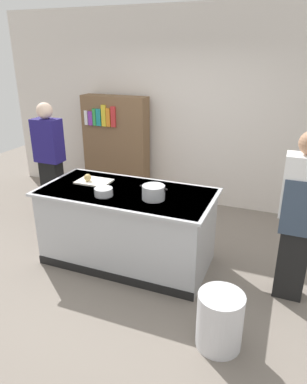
# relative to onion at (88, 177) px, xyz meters

# --- Properties ---
(ground_plane) EXTENTS (10.00, 10.00, 0.00)m
(ground_plane) POSITION_rel_onion_xyz_m (0.54, -0.08, -0.96)
(ground_plane) COLOR slate
(back_wall) EXTENTS (6.40, 0.12, 3.00)m
(back_wall) POSITION_rel_onion_xyz_m (0.54, 2.02, 0.54)
(back_wall) COLOR silver
(back_wall) RESTS_ON ground_plane
(counter_island) EXTENTS (1.98, 0.98, 0.90)m
(counter_island) POSITION_rel_onion_xyz_m (0.54, -0.08, -0.50)
(counter_island) COLOR #B7BABF
(counter_island) RESTS_ON ground_plane
(cutting_board) EXTENTS (0.40, 0.28, 0.02)m
(cutting_board) POSITION_rel_onion_xyz_m (0.06, 0.03, -0.05)
(cutting_board) COLOR silver
(cutting_board) RESTS_ON counter_island
(onion) EXTENTS (0.09, 0.09, 0.09)m
(onion) POSITION_rel_onion_xyz_m (0.00, 0.00, 0.00)
(onion) COLOR tan
(onion) RESTS_ON cutting_board
(stock_pot) EXTENTS (0.31, 0.24, 0.15)m
(stock_pot) POSITION_rel_onion_xyz_m (0.92, -0.18, 0.01)
(stock_pot) COLOR #B7BABF
(stock_pot) RESTS_ON counter_island
(mixing_bowl) EXTENTS (0.20, 0.20, 0.09)m
(mixing_bowl) POSITION_rel_onion_xyz_m (0.38, -0.29, -0.02)
(mixing_bowl) COLOR #B7BABF
(mixing_bowl) RESTS_ON counter_island
(trash_bin) EXTENTS (0.39, 0.39, 0.51)m
(trash_bin) POSITION_rel_onion_xyz_m (1.84, -0.99, -0.71)
(trash_bin) COLOR silver
(trash_bin) RESTS_ON ground_plane
(person_chef) EXTENTS (0.38, 0.25, 1.72)m
(person_chef) POSITION_rel_onion_xyz_m (2.36, -0.06, -0.05)
(person_chef) COLOR black
(person_chef) RESTS_ON ground_plane
(person_guest) EXTENTS (0.38, 0.24, 1.72)m
(person_guest) POSITION_rel_onion_xyz_m (-0.96, 0.55, -0.05)
(person_guest) COLOR black
(person_guest) RESTS_ON ground_plane
(bookshelf) EXTENTS (1.10, 0.31, 1.70)m
(bookshelf) POSITION_rel_onion_xyz_m (-0.52, 1.72, -0.11)
(bookshelf) COLOR brown
(bookshelf) RESTS_ON ground_plane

